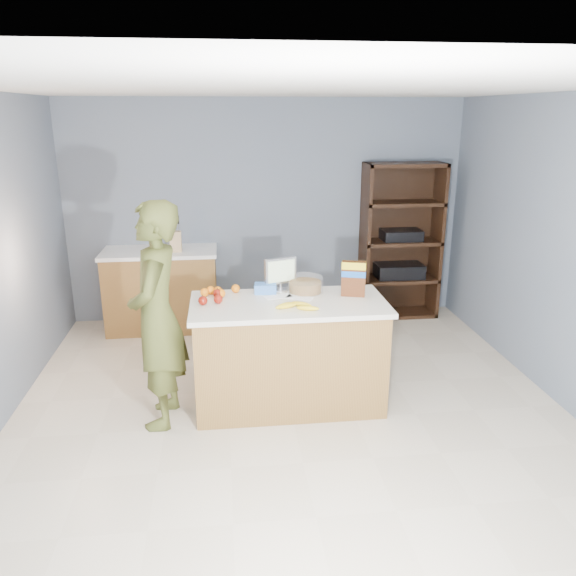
{
  "coord_description": "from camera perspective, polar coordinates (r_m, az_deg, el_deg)",
  "views": [
    {
      "loc": [
        -0.5,
        -3.89,
        2.34
      ],
      "look_at": [
        0.0,
        0.35,
        1.0
      ],
      "focal_mm": 35.0,
      "sensor_mm": 36.0,
      "label": 1
    }
  ],
  "objects": [
    {
      "name": "person",
      "position": [
        4.34,
        -13.16,
        -2.81
      ],
      "size": [
        0.47,
        0.67,
        1.75
      ],
      "primitive_type": "imported",
      "rotation": [
        0.0,
        0.0,
        -1.65
      ],
      "color": "#484E20",
      "rests_on": "ground"
    },
    {
      "name": "bananas",
      "position": [
        4.31,
        0.69,
        -1.84
      ],
      "size": [
        0.35,
        0.2,
        0.04
      ],
      "color": "yellow",
      "rests_on": "counter_peninsula"
    },
    {
      "name": "shelving_unit",
      "position": [
        6.73,
        11.23,
        4.44
      ],
      "size": [
        0.9,
        0.4,
        1.8
      ],
      "color": "black",
      "rests_on": "ground"
    },
    {
      "name": "counter_peninsula",
      "position": [
        4.64,
        0.07,
        -7.09
      ],
      "size": [
        1.56,
        0.76,
        0.9
      ],
      "color": "brown",
      "rests_on": "ground"
    },
    {
      "name": "knife_block",
      "position": [
        6.17,
        -11.34,
        4.73
      ],
      "size": [
        0.12,
        0.1,
        0.31
      ],
      "color": "tan",
      "rests_on": "back_cabinet"
    },
    {
      "name": "oranges",
      "position": [
        4.65,
        -7.12,
        -0.31
      ],
      "size": [
        0.33,
        0.19,
        0.07
      ],
      "color": "orange",
      "rests_on": "counter_peninsula"
    },
    {
      "name": "walls",
      "position": [
        3.98,
        0.59,
        7.47
      ],
      "size": [
        4.52,
        5.02,
        2.51
      ],
      "color": "slate",
      "rests_on": "ground"
    },
    {
      "name": "back_cabinet",
      "position": [
        6.41,
        -12.67,
        -0.12
      ],
      "size": [
        1.24,
        0.62,
        0.9
      ],
      "color": "brown",
      "rests_on": "ground"
    },
    {
      "name": "blue_carton",
      "position": [
        4.67,
        -2.3,
        -0.03
      ],
      "size": [
        0.19,
        0.14,
        0.08
      ],
      "primitive_type": "cube",
      "rotation": [
        0.0,
        0.0,
        -0.09
      ],
      "color": "blue",
      "rests_on": "counter_peninsula"
    },
    {
      "name": "apples",
      "position": [
        4.48,
        -7.64,
        -0.99
      ],
      "size": [
        0.19,
        0.24,
        0.07
      ],
      "color": "maroon",
      "rests_on": "counter_peninsula"
    },
    {
      "name": "cereal_box",
      "position": [
        4.58,
        6.68,
        1.21
      ],
      "size": [
        0.21,
        0.12,
        0.29
      ],
      "color": "#592B14",
      "rests_on": "counter_peninsula"
    },
    {
      "name": "envelopes",
      "position": [
        4.57,
        0.08,
        -0.93
      ],
      "size": [
        0.41,
        0.24,
        0.0
      ],
      "color": "white",
      "rests_on": "counter_peninsula"
    },
    {
      "name": "floor",
      "position": [
        4.57,
        0.53,
        -13.4
      ],
      "size": [
        4.5,
        5.0,
        0.02
      ],
      "primitive_type": "cube",
      "color": "beige",
      "rests_on": "ground"
    },
    {
      "name": "tv",
      "position": [
        4.7,
        -0.77,
        1.62
      ],
      "size": [
        0.28,
        0.12,
        0.28
      ],
      "color": "silver",
      "rests_on": "counter_peninsula"
    },
    {
      "name": "salad_bowl",
      "position": [
        4.69,
        1.76,
        0.29
      ],
      "size": [
        0.3,
        0.3,
        0.13
      ],
      "color": "#267219",
      "rests_on": "counter_peninsula"
    }
  ]
}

